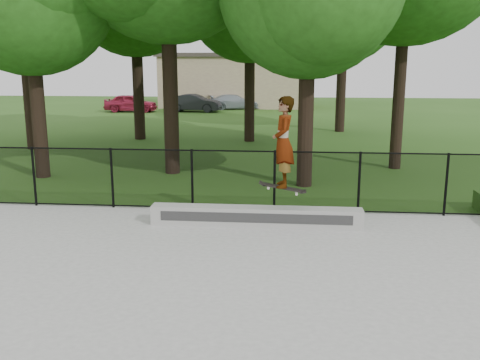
{
  "coord_description": "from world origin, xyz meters",
  "views": [
    {
      "loc": [
        2.31,
        -6.61,
        3.6
      ],
      "look_at": [
        1.32,
        4.2,
        1.2
      ],
      "focal_mm": 40.0,
      "sensor_mm": 36.0,
      "label": 1
    }
  ],
  "objects": [
    {
      "name": "chainlink_fence",
      "position": [
        0.0,
        5.9,
        0.81
      ],
      "size": [
        16.06,
        0.06,
        1.5
      ],
      "color": "black",
      "rests_on": "concrete_slab"
    },
    {
      "name": "grind_ledge",
      "position": [
        1.63,
        4.7,
        0.27
      ],
      "size": [
        4.65,
        0.4,
        0.43
      ],
      "primitive_type": "cube",
      "color": "#A3A39E",
      "rests_on": "concrete_slab"
    },
    {
      "name": "car_b",
      "position": [
        -4.64,
        32.58,
        0.65
      ],
      "size": [
        3.68,
        1.76,
        1.29
      ],
      "primitive_type": "imported",
      "rotation": [
        0.0,
        0.0,
        1.46
      ],
      "color": "black",
      "rests_on": "ground"
    },
    {
      "name": "car_a",
      "position": [
        -9.3,
        32.06,
        0.65
      ],
      "size": [
        3.86,
        1.67,
        1.31
      ],
      "primitive_type": "imported",
      "rotation": [
        0.0,
        0.0,
        1.6
      ],
      "color": "#9E1C38",
      "rests_on": "ground"
    },
    {
      "name": "car_c",
      "position": [
        -1.95,
        35.08,
        0.57
      ],
      "size": [
        3.93,
        2.56,
        1.14
      ],
      "primitive_type": "imported",
      "rotation": [
        0.0,
        0.0,
        1.86
      ],
      "color": "#929CA5",
      "rests_on": "ground"
    },
    {
      "name": "distant_building",
      "position": [
        -2.0,
        38.0,
        2.16
      ],
      "size": [
        12.4,
        6.4,
        4.3
      ],
      "color": "#C2AF88",
      "rests_on": "ground"
    },
    {
      "name": "concrete_slab",
      "position": [
        0.0,
        0.0,
        0.03
      ],
      "size": [
        14.0,
        12.0,
        0.06
      ],
      "primitive_type": "cube",
      "color": "gray",
      "rests_on": "ground"
    },
    {
      "name": "skater_airborne",
      "position": [
        2.21,
        4.58,
        1.93
      ],
      "size": [
        0.83,
        0.74,
        2.08
      ],
      "color": "black",
      "rests_on": "ground"
    },
    {
      "name": "ground",
      "position": [
        0.0,
        0.0,
        0.0
      ],
      "size": [
        100.0,
        100.0,
        0.0
      ],
      "primitive_type": "plane",
      "color": "#295016",
      "rests_on": "ground"
    }
  ]
}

